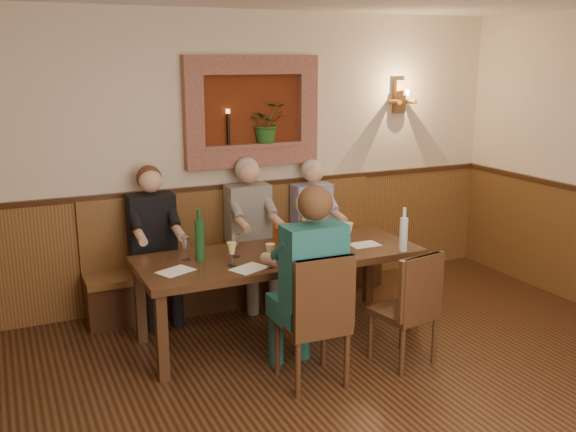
% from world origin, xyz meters
% --- Properties ---
extents(room_shell, '(6.04, 6.04, 2.82)m').
position_xyz_m(room_shell, '(0.00, 0.00, 1.89)').
color(room_shell, beige).
rests_on(room_shell, ground).
extents(wainscoting, '(6.02, 6.02, 1.15)m').
position_xyz_m(wainscoting, '(0.00, -0.00, 0.59)').
color(wainscoting, brown).
rests_on(wainscoting, ground).
extents(wall_niche, '(1.36, 0.30, 1.06)m').
position_xyz_m(wall_niche, '(0.24, 2.94, 1.81)').
color(wall_niche, '#59200C').
rests_on(wall_niche, ground).
extents(wall_sconce, '(0.25, 0.20, 0.35)m').
position_xyz_m(wall_sconce, '(1.90, 2.93, 1.94)').
color(wall_sconce, brown).
rests_on(wall_sconce, ground).
extents(dining_table, '(2.40, 0.90, 0.75)m').
position_xyz_m(dining_table, '(0.00, 1.85, 0.68)').
color(dining_table, black).
rests_on(dining_table, ground).
extents(bench, '(3.00, 0.45, 1.11)m').
position_xyz_m(bench, '(0.00, 2.79, 0.33)').
color(bench, '#381E0F').
rests_on(bench, ground).
extents(chair_near_left, '(0.47, 0.47, 1.02)m').
position_xyz_m(chair_near_left, '(-0.12, 0.98, 0.30)').
color(chair_near_left, black).
rests_on(chair_near_left, ground).
extents(chair_near_right, '(0.48, 0.48, 0.93)m').
position_xyz_m(chair_near_right, '(0.68, 0.97, 0.27)').
color(chair_near_right, black).
rests_on(chair_near_right, ground).
extents(person_bench_left, '(0.42, 0.51, 1.42)m').
position_xyz_m(person_bench_left, '(-0.87, 2.69, 0.59)').
color(person_bench_left, black).
rests_on(person_bench_left, ground).
extents(person_bench_mid, '(0.42, 0.52, 1.43)m').
position_xyz_m(person_bench_mid, '(0.08, 2.69, 0.59)').
color(person_bench_mid, '#4F4948').
rests_on(person_bench_mid, ground).
extents(person_bench_right, '(0.39, 0.48, 1.36)m').
position_xyz_m(person_bench_right, '(0.77, 2.69, 0.56)').
color(person_bench_right, navy).
rests_on(person_bench_right, ground).
extents(person_chair_front, '(0.45, 0.55, 1.50)m').
position_xyz_m(person_chair_front, '(-0.12, 1.07, 0.62)').
color(person_chair_front, '#174051').
rests_on(person_chair_front, ground).
extents(spittoon_bucket, '(0.25, 0.25, 0.26)m').
position_xyz_m(spittoon_bucket, '(0.03, 1.73, 0.88)').
color(spittoon_bucket, red).
rests_on(spittoon_bucket, dining_table).
extents(wine_bottle_green_a, '(0.09, 0.09, 0.38)m').
position_xyz_m(wine_bottle_green_a, '(0.17, 1.76, 0.91)').
color(wine_bottle_green_a, '#19471E').
rests_on(wine_bottle_green_a, dining_table).
extents(wine_bottle_green_b, '(0.08, 0.08, 0.43)m').
position_xyz_m(wine_bottle_green_b, '(-0.67, 1.94, 0.93)').
color(wine_bottle_green_b, '#19471E').
rests_on(wine_bottle_green_b, dining_table).
extents(water_bottle, '(0.08, 0.08, 0.38)m').
position_xyz_m(water_bottle, '(0.98, 1.47, 0.90)').
color(water_bottle, silver).
rests_on(water_bottle, dining_table).
extents(tasting_sheet_a, '(0.32, 0.28, 0.00)m').
position_xyz_m(tasting_sheet_a, '(-0.93, 1.75, 0.75)').
color(tasting_sheet_a, white).
rests_on(tasting_sheet_a, dining_table).
extents(tasting_sheet_b, '(0.37, 0.33, 0.00)m').
position_xyz_m(tasting_sheet_b, '(0.02, 1.75, 0.75)').
color(tasting_sheet_b, white).
rests_on(tasting_sheet_b, dining_table).
extents(tasting_sheet_c, '(0.26, 0.19, 0.00)m').
position_xyz_m(tasting_sheet_c, '(0.78, 1.76, 0.75)').
color(tasting_sheet_c, white).
rests_on(tasting_sheet_c, dining_table).
extents(tasting_sheet_d, '(0.33, 0.29, 0.00)m').
position_xyz_m(tasting_sheet_d, '(-0.39, 1.57, 0.75)').
color(tasting_sheet_d, white).
rests_on(tasting_sheet_d, dining_table).
extents(wine_glass_0, '(0.08, 0.08, 0.19)m').
position_xyz_m(wine_glass_0, '(-0.37, 1.91, 0.85)').
color(wine_glass_0, white).
rests_on(wine_glass_0, dining_table).
extents(wine_glass_1, '(0.08, 0.08, 0.19)m').
position_xyz_m(wine_glass_1, '(0.45, 1.62, 0.85)').
color(wine_glass_1, white).
rests_on(wine_glass_1, dining_table).
extents(wine_glass_2, '(0.08, 0.08, 0.19)m').
position_xyz_m(wine_glass_2, '(0.02, 1.65, 0.85)').
color(wine_glass_2, '#FFED98').
rests_on(wine_glass_2, dining_table).
extents(wine_glass_3, '(0.08, 0.08, 0.19)m').
position_xyz_m(wine_glass_3, '(-0.77, 2.00, 0.85)').
color(wine_glass_3, white).
rests_on(wine_glass_3, dining_table).
extents(wine_glass_4, '(0.08, 0.08, 0.19)m').
position_xyz_m(wine_glass_4, '(0.67, 1.85, 0.85)').
color(wine_glass_4, '#FFED98').
rests_on(wine_glass_4, dining_table).
extents(wine_glass_5, '(0.08, 0.08, 0.19)m').
position_xyz_m(wine_glass_5, '(-0.22, 1.53, 0.85)').
color(wine_glass_5, '#FFED98').
rests_on(wine_glass_5, dining_table).
extents(wine_glass_6, '(0.08, 0.08, 0.19)m').
position_xyz_m(wine_glass_6, '(-0.48, 1.69, 0.85)').
color(wine_glass_6, '#FFED98').
rests_on(wine_glass_6, dining_table).
extents(wine_glass_7, '(0.08, 0.08, 0.19)m').
position_xyz_m(wine_glass_7, '(0.12, 1.97, 0.85)').
color(wine_glass_7, '#FFED98').
rests_on(wine_glass_7, dining_table).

